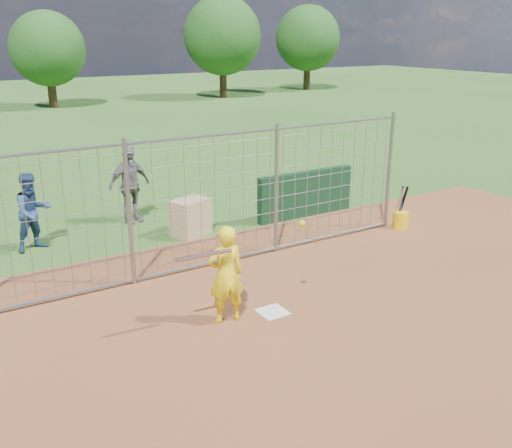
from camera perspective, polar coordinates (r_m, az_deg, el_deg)
ground at (r=9.35m, az=0.99°, el=-8.36°), size 100.00×100.00×0.00m
infield_dirt at (r=7.36m, az=14.16°, el=-17.20°), size 18.00×18.00×0.00m
home_plate at (r=9.20m, az=1.67°, el=-8.78°), size 0.43×0.43×0.02m
dugout_wall at (r=13.73m, az=4.98°, el=3.00°), size 2.60×0.20×1.10m
batter at (r=8.62m, az=-3.02°, el=-5.09°), size 0.61×0.44×1.56m
bystander_a at (r=12.32m, az=-21.40°, el=1.13°), size 0.91×0.79×1.61m
bystander_b at (r=13.48m, az=-12.53°, el=3.85°), size 1.12×0.67×1.79m
equipment_bin at (r=12.54m, az=-6.58°, el=0.69°), size 0.94×0.79×0.80m
equipment_in_play at (r=8.25m, az=-2.74°, el=-2.32°), size 2.12×0.20×0.30m
bucket_with_bats at (r=13.33m, az=14.26°, el=0.63°), size 0.34×0.36×0.98m
backstop_fence at (r=10.51m, az=-4.81°, el=2.09°), size 9.08×0.08×2.60m
tree_line at (r=35.97m, az=-20.06°, el=16.81°), size 44.66×6.72×6.48m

